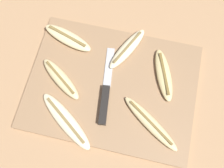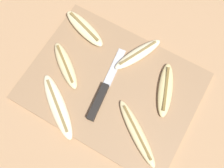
{
  "view_description": "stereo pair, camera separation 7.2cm",
  "coord_description": "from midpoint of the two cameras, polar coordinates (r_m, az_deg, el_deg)",
  "views": [
    {
      "loc": [
        0.05,
        -0.24,
        0.71
      ],
      "look_at": [
        0.0,
        0.0,
        0.02
      ],
      "focal_mm": 42.0,
      "sensor_mm": 36.0,
      "label": 1
    },
    {
      "loc": [
        0.12,
        -0.21,
        0.71
      ],
      "look_at": [
        0.0,
        0.0,
        0.02
      ],
      "focal_mm": 42.0,
      "sensor_mm": 36.0,
      "label": 2
    }
  ],
  "objects": [
    {
      "name": "knife",
      "position": [
        0.72,
        0.44,
        -2.97
      ],
      "size": [
        0.05,
        0.23,
        0.02
      ],
      "rotation": [
        0.0,
        0.0,
        0.12
      ],
      "color": "black",
      "rests_on": "cutting_board"
    },
    {
      "name": "ground_plane",
      "position": [
        0.75,
        2.73,
        -0.95
      ],
      "size": [
        4.0,
        4.0,
        0.0
      ],
      "primitive_type": "plane",
      "color": "tan"
    },
    {
      "name": "banana_pale_long",
      "position": [
        0.77,
        8.31,
        6.09
      ],
      "size": [
        0.1,
        0.16,
        0.02
      ],
      "rotation": [
        0.0,
        0.0,
        5.83
      ],
      "color": "beige",
      "rests_on": "cutting_board"
    },
    {
      "name": "banana_ripe_center",
      "position": [
        0.75,
        -7.42,
        3.71
      ],
      "size": [
        0.15,
        0.12,
        0.02
      ],
      "rotation": [
        0.0,
        0.0,
        4.08
      ],
      "color": "beige",
      "rests_on": "cutting_board"
    },
    {
      "name": "banana_soft_right",
      "position": [
        0.81,
        -3.45,
        11.68
      ],
      "size": [
        0.17,
        0.09,
        0.02
      ],
      "rotation": [
        0.0,
        0.0,
        4.4
      ],
      "color": "beige",
      "rests_on": "cutting_board"
    },
    {
      "name": "cutting_board",
      "position": [
        0.75,
        2.75,
        -0.8
      ],
      "size": [
        0.47,
        0.36,
        0.01
      ],
      "color": "#997551",
      "rests_on": "ground_plane"
    },
    {
      "name": "banana_spotted_left",
      "position": [
        0.75,
        14.26,
        -1.57
      ],
      "size": [
        0.09,
        0.16,
        0.02
      ],
      "rotation": [
        0.0,
        0.0,
        3.49
      ],
      "color": "#DBC684",
      "rests_on": "cutting_board"
    },
    {
      "name": "banana_mellow_near",
      "position": [
        0.7,
        8.4,
        -10.9
      ],
      "size": [
        0.18,
        0.14,
        0.02
      ],
      "rotation": [
        0.0,
        0.0,
        4.1
      ],
      "color": "beige",
      "rests_on": "cutting_board"
    },
    {
      "name": "banana_bright_far",
      "position": [
        0.72,
        -8.98,
        -5.17
      ],
      "size": [
        0.18,
        0.15,
        0.02
      ],
      "rotation": [
        0.0,
        0.0,
        0.94
      ],
      "color": "beige",
      "rests_on": "cutting_board"
    }
  ]
}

